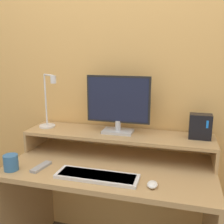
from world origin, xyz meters
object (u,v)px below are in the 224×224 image
mouse (152,184)px  mug (11,163)px  desk_lamp (48,108)px  remote_control (41,167)px  router_dock (200,126)px  monitor (118,103)px  keyboard (97,176)px

mouse → mug: (-0.83, -0.02, 0.03)m
desk_lamp → remote_control: bearing=-71.1°
desk_lamp → remote_control: size_ratio=2.41×
desk_lamp → router_dock: size_ratio=2.44×
router_dock → mug: router_dock is taller
mouse → remote_control: 0.67m
desk_lamp → mouse: desk_lamp is taller
router_dock → monitor: bearing=-178.1°
monitor → remote_control: 0.62m
desk_lamp → monitor: bearing=2.1°
remote_control → keyboard: bearing=-4.4°
mug → mouse: bearing=1.4°
mouse → remote_control: size_ratio=0.48×
monitor → remote_control: size_ratio=2.66×
remote_control → desk_lamp: bearing=108.9°
monitor → mouse: (0.28, -0.39, -0.34)m
router_dock → keyboard: (-0.55, -0.39, -0.22)m
desk_lamp → keyboard: (0.47, -0.35, -0.29)m
keyboard → mouse: size_ratio=6.04×
router_dock → mouse: (-0.24, -0.41, -0.21)m
keyboard → mug: bearing=-175.6°
monitor → keyboard: bearing=-94.2°
mug → keyboard: bearing=4.4°
monitor → router_dock: bearing=1.9°
keyboard → mug: size_ratio=4.97×
router_dock → desk_lamp: bearing=-178.0°
monitor → keyboard: size_ratio=0.91×
router_dock → keyboard: 0.71m
router_dock → remote_control: router_dock is taller
mouse → keyboard: bearing=176.2°
mouse → remote_control: (-0.67, 0.05, -0.01)m
desk_lamp → mouse: size_ratio=5.00×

